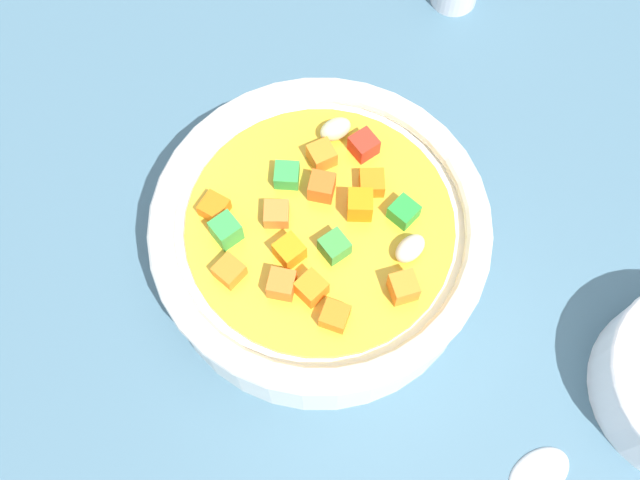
{
  "coord_description": "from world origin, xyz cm",
  "views": [
    {
      "loc": [
        14.82,
        7.94,
        42.42
      ],
      "look_at": [
        0.0,
        0.0,
        2.74
      ],
      "focal_mm": 42.12,
      "sensor_mm": 36.0,
      "label": 1
    }
  ],
  "objects": [
    {
      "name": "ground_plane",
      "position": [
        0.0,
        0.0,
        -1.0
      ],
      "size": [
        140.0,
        140.0,
        2.0
      ],
      "primitive_type": "cube",
      "color": "#42667A"
    },
    {
      "name": "soup_bowl_main",
      "position": [
        0.0,
        0.0,
        3.1
      ],
      "size": [
        18.9,
        18.9,
        6.54
      ],
      "color": "white",
      "rests_on": "ground_plane"
    }
  ]
}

